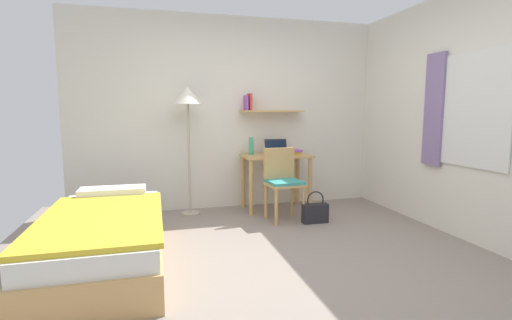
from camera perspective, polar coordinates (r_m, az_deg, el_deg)
ground_plane at (r=3.54m, az=3.99°, el=-14.78°), size 5.28×5.28×0.00m
wall_back at (r=5.23m, az=-3.13°, el=7.04°), size 4.40×0.27×2.60m
wall_right at (r=4.39m, az=30.12°, el=6.00°), size 0.10×4.40×2.60m
bed at (r=3.58m, az=-21.93°, el=-11.01°), size 0.96×1.96×0.54m
desk at (r=5.10m, az=3.04°, el=-0.94°), size 0.90×0.54×0.75m
desk_chair at (r=4.63m, az=4.10°, el=-3.01°), size 0.46×0.43×0.88m
standing_lamp at (r=4.85m, az=-10.31°, el=8.54°), size 0.38×0.38×1.64m
laptop at (r=5.07m, az=3.17°, el=1.42°), size 0.32×0.22×0.21m
water_bottle at (r=5.05m, az=-0.73°, el=2.12°), size 0.06×0.06×0.23m
book_stack at (r=5.18m, az=5.74°, el=1.25°), size 0.19×0.23×0.06m
handbag at (r=4.61m, az=8.96°, el=-7.83°), size 0.31×0.11×0.39m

